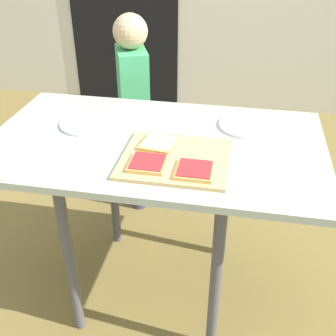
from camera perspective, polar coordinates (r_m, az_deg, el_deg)
name	(u,v)px	position (r m, az deg, el deg)	size (l,w,h in m)	color
ground_plane	(157,285)	(1.98, -1.45, -15.73)	(16.00, 16.00, 0.00)	olive
dining_table	(155,159)	(1.55, -1.78, 1.22)	(1.22, 0.71, 0.75)	#9FAD98
cutting_board	(175,159)	(1.38, 1.03, 1.29)	(0.35, 0.32, 0.01)	tan
pizza_slice_near_right	(195,170)	(1.30, 3.68, -0.30)	(0.12, 0.12, 0.02)	tan
pizza_slice_far_left	(158,144)	(1.45, -1.31, 3.36)	(0.13, 0.13, 0.02)	tan
pizza_slice_near_left	(148,163)	(1.34, -2.78, 0.68)	(0.12, 0.12, 0.02)	tan
plate_white_left	(89,123)	(1.66, -10.74, 6.05)	(0.22, 0.22, 0.01)	white
plate_white_right	(248,125)	(1.64, 10.88, 5.75)	(0.22, 0.22, 0.01)	white
child_left	(134,104)	(2.19, -4.72, 8.74)	(0.22, 0.27, 1.05)	#463E5E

